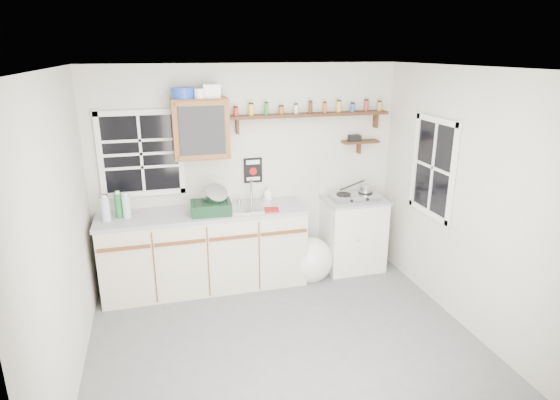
{
  "coord_description": "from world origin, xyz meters",
  "views": [
    {
      "loc": [
        -1.04,
        -3.67,
        2.64
      ],
      "look_at": [
        0.1,
        0.55,
        1.23
      ],
      "focal_mm": 30.0,
      "sensor_mm": 36.0,
      "label": 1
    }
  ],
  "objects": [
    {
      "name": "room",
      "position": [
        0.0,
        0.0,
        1.25
      ],
      "size": [
        3.64,
        3.24,
        2.54
      ],
      "color": "#575759",
      "rests_on": "ground"
    },
    {
      "name": "trash_bag",
      "position": [
        0.65,
        1.18,
        0.23
      ],
      "size": [
        0.48,
        0.43,
        0.55
      ],
      "color": "silver",
      "rests_on": "floor"
    },
    {
      "name": "soap_bottle",
      "position": [
        0.22,
        1.52,
        1.01
      ],
      "size": [
        0.11,
        0.11,
        0.18
      ],
      "primitive_type": "imported",
      "rotation": [
        0.0,
        0.0,
        -0.43
      ],
      "color": "white",
      "rests_on": "main_cabinet"
    },
    {
      "name": "dish_rack",
      "position": [
        -0.49,
        1.22,
        1.02
      ],
      "size": [
        0.45,
        0.35,
        0.33
      ],
      "rotation": [
        0.0,
        0.0,
        -0.05
      ],
      "color": "black",
      "rests_on": "main_cabinet"
    },
    {
      "name": "upper_cabinet",
      "position": [
        -0.55,
        1.44,
        1.82
      ],
      "size": [
        0.6,
        0.32,
        0.65
      ],
      "color": "brown",
      "rests_on": "wall_back"
    },
    {
      "name": "main_cabinet",
      "position": [
        -0.58,
        1.3,
        0.46
      ],
      "size": [
        2.31,
        0.63,
        0.92
      ],
      "color": "beige",
      "rests_on": "floor"
    },
    {
      "name": "hotplate",
      "position": [
        1.24,
        1.31,
        0.95
      ],
      "size": [
        0.57,
        0.31,
        0.08
      ],
      "rotation": [
        0.0,
        0.0,
        0.01
      ],
      "color": "#AEAEB3",
      "rests_on": "right_cabinet"
    },
    {
      "name": "secondary_shelf",
      "position": [
        1.36,
        1.52,
        1.58
      ],
      "size": [
        0.45,
        0.16,
        0.24
      ],
      "color": "black",
      "rests_on": "wall_back"
    },
    {
      "name": "right_cabinet",
      "position": [
        1.25,
        1.32,
        0.46
      ],
      "size": [
        0.73,
        0.57,
        0.91
      ],
      "color": "silver",
      "rests_on": "floor"
    },
    {
      "name": "window_right",
      "position": [
        1.79,
        0.55,
        1.45
      ],
      "size": [
        0.03,
        0.78,
        1.08
      ],
      "color": "black",
      "rests_on": "wall_back"
    },
    {
      "name": "window_back",
      "position": [
        -1.2,
        1.59,
        1.55
      ],
      "size": [
        0.93,
        0.03,
        0.98
      ],
      "color": "black",
      "rests_on": "wall_back"
    },
    {
      "name": "saucepan",
      "position": [
        1.37,
        1.31,
        1.03
      ],
      "size": [
        0.36,
        0.21,
        0.16
      ],
      "rotation": [
        0.0,
        0.0,
        -0.36
      ],
      "color": "#AEAEB3",
      "rests_on": "hotplate"
    },
    {
      "name": "warning_sign",
      "position": [
        0.05,
        1.59,
        1.28
      ],
      "size": [
        0.22,
        0.02,
        0.3
      ],
      "color": "black",
      "rests_on": "wall_back"
    },
    {
      "name": "upper_cabinet_clutter",
      "position": [
        -0.6,
        1.44,
        2.21
      ],
      "size": [
        0.51,
        0.24,
        0.14
      ],
      "color": "#1B3EB2",
      "rests_on": "upper_cabinet"
    },
    {
      "name": "water_bottles",
      "position": [
        -1.49,
        1.3,
        1.05
      ],
      "size": [
        0.29,
        0.17,
        0.29
      ],
      "color": "silver",
      "rests_on": "main_cabinet"
    },
    {
      "name": "sink",
      "position": [
        -0.05,
        1.3,
        0.93
      ],
      "size": [
        0.52,
        0.44,
        0.29
      ],
      "color": "#AEAEB3",
      "rests_on": "main_cabinet"
    },
    {
      "name": "rag",
      "position": [
        0.16,
        1.13,
        0.93
      ],
      "size": [
        0.18,
        0.16,
        0.02
      ],
      "primitive_type": "cube",
      "rotation": [
        0.0,
        0.0,
        -0.17
      ],
      "color": "maroon",
      "rests_on": "main_cabinet"
    },
    {
      "name": "spice_shelf",
      "position": [
        0.73,
        1.51,
        1.93
      ],
      "size": [
        1.91,
        0.18,
        0.35
      ],
      "color": "black",
      "rests_on": "wall_back"
    }
  ]
}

